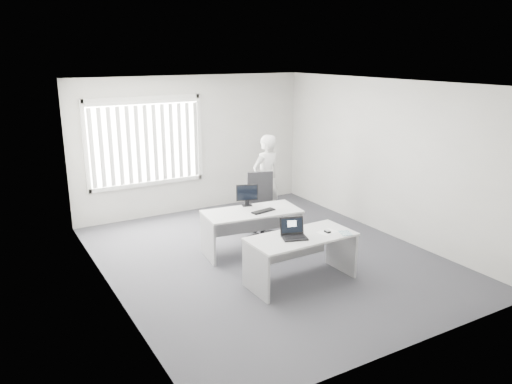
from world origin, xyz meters
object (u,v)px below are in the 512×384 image
desk_near (301,249)px  office_chair (262,215)px  person (266,178)px  monitor (247,195)px  desk_far (252,222)px  laptop (295,230)px

desk_near → office_chair: 2.08m
person → monitor: size_ratio=4.63×
office_chair → desk_near: bearing=-85.7°
desk_near → desk_far: size_ratio=0.96×
office_chair → monitor: 0.84m
desk_far → laptop: bearing=-87.5°
desk_far → monitor: (0.07, 0.28, 0.39)m
office_chair → laptop: 2.21m
person → monitor: 1.38m
office_chair → laptop: office_chair is taller
desk_far → monitor: 0.49m
desk_near → person: person is taller
office_chair → person: 0.91m
desk_far → office_chair: size_ratio=1.46×
desk_near → person: bearing=68.2°
office_chair → laptop: bearing=-89.2°
person → laptop: person is taller
person → desk_near: bearing=56.6°
monitor → desk_far: bearing=-85.9°
desk_near → laptop: bearing=-164.8°
office_chair → monitor: (-0.51, -0.37, 0.55)m
desk_far → office_chair: office_chair is taller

